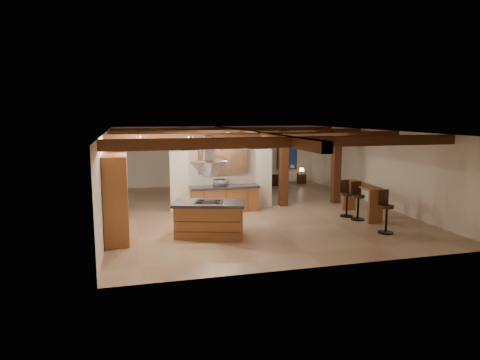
# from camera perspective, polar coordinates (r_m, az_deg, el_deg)

# --- Properties ---
(ground) EXTENTS (12.00, 12.00, 0.00)m
(ground) POSITION_cam_1_polar(r_m,az_deg,el_deg) (15.69, 1.58, -4.09)
(ground) COLOR tan
(ground) RESTS_ON ground
(room_walls) EXTENTS (12.00, 12.00, 12.00)m
(room_walls) POSITION_cam_1_polar(r_m,az_deg,el_deg) (15.39, 1.61, 2.38)
(room_walls) COLOR white
(room_walls) RESTS_ON ground
(ceiling_beams) EXTENTS (10.00, 12.00, 0.28)m
(ceiling_beams) POSITION_cam_1_polar(r_m,az_deg,el_deg) (15.31, 1.62, 6.03)
(ceiling_beams) COLOR #3B1C0E
(ceiling_beams) RESTS_ON room_walls
(timber_posts) EXTENTS (2.50, 0.30, 2.90)m
(timber_posts) POSITION_cam_1_polar(r_m,az_deg,el_deg) (16.72, 9.39, 2.73)
(timber_posts) COLOR #3B1C0E
(timber_posts) RESTS_ON ground
(partition_wall) EXTENTS (3.80, 0.18, 2.20)m
(partition_wall) POSITION_cam_1_polar(r_m,az_deg,el_deg) (15.72, -2.41, 0.01)
(partition_wall) COLOR white
(partition_wall) RESTS_ON ground
(pantry_cabinet) EXTENTS (0.67, 1.60, 2.40)m
(pantry_cabinet) POSITION_cam_1_polar(r_m,az_deg,el_deg) (12.31, -16.18, -2.33)
(pantry_cabinet) COLOR brown
(pantry_cabinet) RESTS_ON ground
(back_counter) EXTENTS (2.50, 0.66, 0.94)m
(back_counter) POSITION_cam_1_polar(r_m,az_deg,el_deg) (15.45, -2.09, -2.49)
(back_counter) COLOR brown
(back_counter) RESTS_ON ground
(upper_display_cabinet) EXTENTS (1.80, 0.36, 0.95)m
(upper_display_cabinet) POSITION_cam_1_polar(r_m,az_deg,el_deg) (15.44, -2.28, 2.66)
(upper_display_cabinet) COLOR brown
(upper_display_cabinet) RESTS_ON partition_wall
(range_hood) EXTENTS (1.10, 1.10, 1.40)m
(range_hood) POSITION_cam_1_polar(r_m,az_deg,el_deg) (12.19, -4.17, 0.67)
(range_hood) COLOR silver
(range_hood) RESTS_ON room_walls
(back_windows) EXTENTS (2.70, 0.07, 1.70)m
(back_windows) POSITION_cam_1_polar(r_m,az_deg,el_deg) (21.89, 4.32, 3.55)
(back_windows) COLOR #3B1C0E
(back_windows) RESTS_ON room_walls
(framed_art) EXTENTS (0.65, 0.05, 0.85)m
(framed_art) POSITION_cam_1_polar(r_m,az_deg,el_deg) (20.89, -6.94, 3.81)
(framed_art) COLOR #3B1C0E
(framed_art) RESTS_ON room_walls
(recessed_cans) EXTENTS (3.16, 2.46, 0.03)m
(recessed_cans) POSITION_cam_1_polar(r_m,az_deg,el_deg) (12.89, -6.87, 5.93)
(recessed_cans) COLOR silver
(recessed_cans) RESTS_ON room_walls
(kitchen_island) EXTENTS (2.27, 1.63, 1.02)m
(kitchen_island) POSITION_cam_1_polar(r_m,az_deg,el_deg) (12.44, -4.11, -5.14)
(kitchen_island) COLOR brown
(kitchen_island) RESTS_ON ground
(dining_table) EXTENTS (2.05, 1.33, 0.68)m
(dining_table) POSITION_cam_1_polar(r_m,az_deg,el_deg) (17.87, -1.40, -1.39)
(dining_table) COLOR #3C190F
(dining_table) RESTS_ON ground
(sofa) EXTENTS (1.98, 0.92, 0.56)m
(sofa) POSITION_cam_1_polar(r_m,az_deg,el_deg) (21.07, 3.05, 0.01)
(sofa) COLOR black
(sofa) RESTS_ON ground
(microwave) EXTENTS (0.45, 0.32, 0.24)m
(microwave) POSITION_cam_1_polar(r_m,az_deg,el_deg) (15.32, -2.67, -0.38)
(microwave) COLOR #AFAFB4
(microwave) RESTS_ON back_counter
(bar_counter) EXTENTS (0.67, 2.17, 1.12)m
(bar_counter) POSITION_cam_1_polar(r_m,az_deg,el_deg) (15.25, 15.94, -1.90)
(bar_counter) COLOR brown
(bar_counter) RESTS_ON ground
(side_table) EXTENTS (0.45, 0.45, 0.50)m
(side_table) POSITION_cam_1_polar(r_m,az_deg,el_deg) (21.90, 8.20, 0.18)
(side_table) COLOR #3B1C0E
(side_table) RESTS_ON ground
(table_lamp) EXTENTS (0.25, 0.25, 0.30)m
(table_lamp) POSITION_cam_1_polar(r_m,az_deg,el_deg) (21.84, 8.22, 1.38)
(table_lamp) COLOR black
(table_lamp) RESTS_ON side_table
(bar_stool_a) EXTENTS (0.44, 0.46, 1.27)m
(bar_stool_a) POSITION_cam_1_polar(r_m,az_deg,el_deg) (13.38, 18.84, -4.00)
(bar_stool_a) COLOR black
(bar_stool_a) RESTS_ON ground
(bar_stool_b) EXTENTS (0.44, 0.44, 1.27)m
(bar_stool_b) POSITION_cam_1_polar(r_m,az_deg,el_deg) (14.76, 15.41, -2.67)
(bar_stool_b) COLOR black
(bar_stool_b) RESTS_ON ground
(bar_stool_c) EXTENTS (0.44, 0.45, 1.25)m
(bar_stool_c) POSITION_cam_1_polar(r_m,az_deg,el_deg) (15.14, 13.98, -2.37)
(bar_stool_c) COLOR black
(bar_stool_c) RESTS_ON ground
(dining_chairs) EXTENTS (1.95, 1.95, 1.07)m
(dining_chairs) POSITION_cam_1_polar(r_m,az_deg,el_deg) (17.84, -1.41, -0.73)
(dining_chairs) COLOR #3B1C0E
(dining_chairs) RESTS_ON ground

